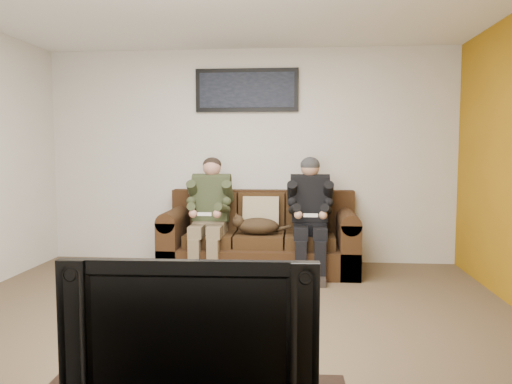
# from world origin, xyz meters

# --- Properties ---
(floor) EXTENTS (5.00, 5.00, 0.00)m
(floor) POSITION_xyz_m (0.00, 0.00, 0.00)
(floor) COLOR brown
(floor) RESTS_ON ground
(wall_back) EXTENTS (5.00, 0.00, 5.00)m
(wall_back) POSITION_xyz_m (0.00, 2.25, 1.30)
(wall_back) COLOR beige
(wall_back) RESTS_ON ground
(wall_front) EXTENTS (5.00, 0.00, 5.00)m
(wall_front) POSITION_xyz_m (0.00, -2.25, 1.30)
(wall_front) COLOR beige
(wall_front) RESTS_ON ground
(sofa) EXTENTS (2.19, 0.94, 0.89)m
(sofa) POSITION_xyz_m (0.17, 1.83, 0.34)
(sofa) COLOR #321E0F
(sofa) RESTS_ON ground
(throw_pillow) EXTENTS (0.42, 0.20, 0.41)m
(throw_pillow) POSITION_xyz_m (0.17, 1.87, 0.64)
(throw_pillow) COLOR tan
(throw_pillow) RESTS_ON sofa
(throw_blanket) EXTENTS (0.45, 0.22, 0.08)m
(throw_blanket) POSITION_xyz_m (-0.50, 2.10, 0.89)
(throw_blanket) COLOR gray
(throw_blanket) RESTS_ON sofa
(person_left) EXTENTS (0.51, 0.87, 1.29)m
(person_left) POSITION_xyz_m (-0.40, 1.65, 0.73)
(person_left) COLOR brown
(person_left) RESTS_ON sofa
(person_right) EXTENTS (0.51, 0.86, 1.30)m
(person_right) POSITION_xyz_m (0.73, 1.65, 0.73)
(person_right) COLOR black
(person_right) RESTS_ON sofa
(cat) EXTENTS (0.66, 0.26, 0.24)m
(cat) POSITION_xyz_m (0.13, 1.61, 0.54)
(cat) COLOR #3F2C18
(cat) RESTS_ON sofa
(framed_poster) EXTENTS (1.25, 0.05, 0.52)m
(framed_poster) POSITION_xyz_m (-0.03, 2.22, 2.10)
(framed_poster) COLOR black
(framed_poster) RESTS_ON wall_back
(television) EXTENTS (1.00, 0.17, 0.57)m
(television) POSITION_xyz_m (0.18, -1.95, 0.68)
(television) COLOR black
(television) RESTS_ON tv_stand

